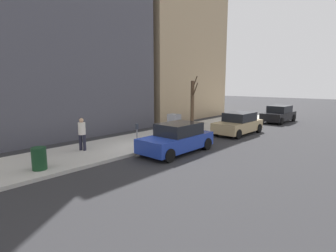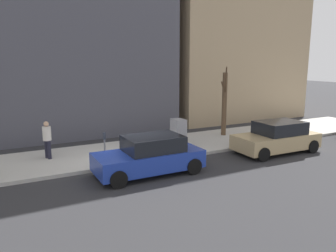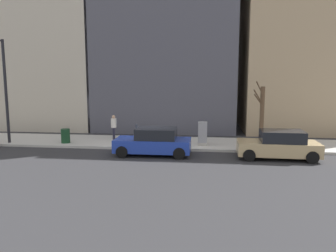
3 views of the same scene
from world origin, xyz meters
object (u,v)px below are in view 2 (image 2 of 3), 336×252
at_px(bare_tree, 224,103).
at_px(pedestrian_near_meter, 47,138).
at_px(parked_car_blue, 150,156).
at_px(parked_car_tan, 277,138).
at_px(office_tower_left, 212,13).
at_px(parking_meter, 105,145).
at_px(utility_box, 178,134).

distance_m(bare_tree, pedestrian_near_meter, 9.76).
bearing_deg(parked_car_blue, pedestrian_near_meter, 42.91).
bearing_deg(parked_car_blue, parked_car_tan, -90.61).
distance_m(parked_car_blue, pedestrian_near_meter, 4.85).
height_order(parked_car_blue, bare_tree, bare_tree).
bearing_deg(bare_tree, office_tower_left, -30.15).
bearing_deg(parking_meter, utility_box, -77.98).
bearing_deg(parking_meter, parked_car_blue, -140.63).
distance_m(parked_car_tan, parking_meter, 8.23).
relative_size(utility_box, bare_tree, 0.36).
distance_m(parked_car_blue, office_tower_left, 18.16).
height_order(bare_tree, pedestrian_near_meter, bare_tree).
bearing_deg(office_tower_left, parked_car_blue, 137.02).
relative_size(parking_meter, pedestrian_near_meter, 0.81).
xyz_separation_m(parked_car_tan, office_tower_left, (12.12, -4.51, 7.57)).
distance_m(parked_car_blue, utility_box, 3.63).
xyz_separation_m(parked_car_tan, parked_car_blue, (0.04, 6.74, 0.00)).
relative_size(parked_car_blue, office_tower_left, 0.25).
bearing_deg(parked_car_tan, bare_tree, 6.56).
relative_size(parked_car_blue, pedestrian_near_meter, 2.54).
height_order(parked_car_tan, office_tower_left, office_tower_left).
xyz_separation_m(parked_car_blue, pedestrian_near_meter, (3.53, 3.31, 0.35)).
distance_m(bare_tree, office_tower_left, 11.51).
bearing_deg(pedestrian_near_meter, parked_car_blue, 23.39).
xyz_separation_m(parked_car_tan, pedestrian_near_meter, (3.57, 10.05, 0.35)).
distance_m(utility_box, pedestrian_near_meter, 6.08).
distance_m(utility_box, bare_tree, 4.12).
bearing_deg(bare_tree, parking_meter, 105.35).
xyz_separation_m(bare_tree, pedestrian_near_meter, (-0.20, 9.71, -0.96)).
xyz_separation_m(parking_meter, office_tower_left, (10.47, -12.57, 7.33)).
xyz_separation_m(bare_tree, office_tower_left, (8.35, -4.85, 6.26)).
xyz_separation_m(parked_car_blue, parking_meter, (1.61, 1.32, 0.24)).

